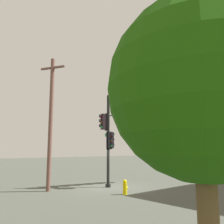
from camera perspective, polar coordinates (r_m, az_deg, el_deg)
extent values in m
plane|color=#43473E|center=(17.39, -0.92, -17.13)|extent=(120.00, 120.00, 0.00)
cylinder|color=black|center=(17.21, -0.90, -6.56)|extent=(0.20, 0.20, 6.38)
cylinder|color=black|center=(17.37, -0.92, -16.80)|extent=(0.36, 0.36, 0.20)
cylinder|color=black|center=(19.08, 6.84, 1.36)|extent=(5.78, 1.26, 0.14)
cylinder|color=black|center=(18.10, 2.77, 0.26)|extent=(2.63, 0.59, 1.07)
cube|color=black|center=(17.84, 1.65, -0.43)|extent=(0.38, 0.41, 1.10)
cube|color=black|center=(18.01, 1.32, -0.51)|extent=(0.44, 0.12, 1.22)
sphere|color=maroon|center=(17.72, 1.98, 0.74)|extent=(0.22, 0.22, 0.22)
cylinder|color=black|center=(17.68, 2.08, 0.92)|extent=(0.25, 0.18, 0.23)
sphere|color=#855607|center=(17.67, 1.99, -0.35)|extent=(0.22, 0.22, 0.22)
cylinder|color=black|center=(17.63, 2.09, -0.16)|extent=(0.25, 0.18, 0.23)
sphere|color=#20FF59|center=(17.62, 1.99, -1.44)|extent=(0.22, 0.22, 0.22)
cylinder|color=black|center=(17.58, 2.10, -1.26)|extent=(0.25, 0.18, 0.23)
cube|color=black|center=(18.32, 4.06, -0.63)|extent=(0.37, 0.41, 1.10)
cube|color=black|center=(18.48, 3.69, -0.71)|extent=(0.44, 0.11, 1.22)
sphere|color=maroon|center=(18.21, 4.41, 0.50)|extent=(0.22, 0.22, 0.22)
cylinder|color=black|center=(18.17, 4.52, 0.68)|extent=(0.25, 0.17, 0.23)
sphere|color=#855607|center=(18.16, 4.43, -0.56)|extent=(0.22, 0.22, 0.22)
cylinder|color=black|center=(18.12, 4.54, -0.38)|extent=(0.25, 0.17, 0.23)
sphere|color=#20FF59|center=(18.12, 4.44, -1.62)|extent=(0.22, 0.22, 0.22)
cylinder|color=black|center=(18.08, 4.55, -1.44)|extent=(0.25, 0.17, 0.23)
cube|color=black|center=(18.84, 6.33, -0.82)|extent=(0.38, 0.41, 1.10)
cube|color=black|center=(18.99, 5.97, -0.89)|extent=(0.44, 0.11, 1.22)
sphere|color=maroon|center=(18.73, 6.69, 0.28)|extent=(0.22, 0.22, 0.22)
cylinder|color=black|center=(18.69, 6.80, 0.46)|extent=(0.25, 0.18, 0.23)
sphere|color=#855607|center=(18.68, 6.71, -0.75)|extent=(0.22, 0.22, 0.22)
cylinder|color=black|center=(18.64, 6.82, -0.58)|extent=(0.25, 0.18, 0.23)
sphere|color=#20FF59|center=(18.63, 6.72, -1.78)|extent=(0.22, 0.22, 0.22)
cylinder|color=black|center=(18.59, 6.84, -1.61)|extent=(0.25, 0.18, 0.23)
cube|color=black|center=(19.38, 8.49, -1.00)|extent=(0.40, 0.42, 1.10)
cube|color=black|center=(19.54, 8.14, -1.07)|extent=(0.44, 0.14, 1.22)
sphere|color=maroon|center=(19.27, 8.81, 0.07)|extent=(0.22, 0.22, 0.22)
cylinder|color=black|center=(19.23, 8.92, 0.24)|extent=(0.26, 0.19, 0.23)
sphere|color=#855607|center=(19.22, 8.84, -0.93)|extent=(0.22, 0.22, 0.22)
cylinder|color=black|center=(19.18, 8.94, -0.76)|extent=(0.26, 0.19, 0.23)
sphere|color=#20FF59|center=(19.17, 8.86, -1.93)|extent=(0.22, 0.22, 0.22)
cylinder|color=black|center=(19.13, 8.96, -1.77)|extent=(0.26, 0.19, 0.23)
cube|color=black|center=(19.95, 10.52, -1.17)|extent=(0.38, 0.41, 1.10)
cube|color=black|center=(20.09, 10.14, -1.23)|extent=(0.44, 0.11, 1.22)
sphere|color=maroon|center=(19.84, 10.88, -0.13)|extent=(0.22, 0.22, 0.22)
cylinder|color=black|center=(19.81, 10.99, 0.04)|extent=(0.25, 0.18, 0.23)
sphere|color=#855607|center=(19.80, 10.91, -1.10)|extent=(0.22, 0.22, 0.22)
cylinder|color=black|center=(19.76, 11.02, -0.94)|extent=(0.25, 0.18, 0.23)
sphere|color=#20FF59|center=(19.76, 10.94, -2.08)|extent=(0.22, 0.22, 0.22)
cylinder|color=black|center=(19.72, 11.05, -1.92)|extent=(0.25, 0.18, 0.23)
cube|color=black|center=(20.54, 12.44, -1.32)|extent=(0.38, 0.41, 1.10)
cube|color=black|center=(20.68, 12.06, -1.39)|extent=(0.44, 0.11, 1.22)
sphere|color=maroon|center=(20.44, 12.80, -0.31)|extent=(0.22, 0.22, 0.22)
cylinder|color=black|center=(20.40, 12.91, -0.16)|extent=(0.25, 0.18, 0.23)
sphere|color=#855607|center=(20.39, 12.83, -1.26)|extent=(0.22, 0.22, 0.22)
cylinder|color=black|center=(20.36, 12.94, -1.10)|extent=(0.25, 0.18, 0.23)
sphere|color=#20FF59|center=(20.35, 12.86, -2.21)|extent=(0.22, 0.22, 0.22)
cylinder|color=black|center=(20.32, 12.97, -2.05)|extent=(0.25, 0.18, 0.23)
cube|color=black|center=(17.14, -1.91, -2.28)|extent=(0.41, 0.38, 1.10)
cube|color=black|center=(17.23, -1.32, -2.32)|extent=(0.12, 0.44, 1.22)
sphere|color=maroon|center=(17.09, -2.50, -1.11)|extent=(0.22, 0.22, 0.22)
cylinder|color=black|center=(17.07, -2.68, -0.93)|extent=(0.18, 0.25, 0.23)
sphere|color=#855607|center=(17.05, -2.51, -2.24)|extent=(0.22, 0.22, 0.22)
cylinder|color=black|center=(17.03, -2.69, -2.06)|extent=(0.18, 0.25, 0.23)
sphere|color=#20FF59|center=(17.01, -2.51, -3.38)|extent=(0.22, 0.22, 0.22)
cylinder|color=black|center=(16.99, -2.69, -3.20)|extent=(0.18, 0.25, 0.23)
cube|color=black|center=(16.90, -0.32, -6.61)|extent=(0.38, 0.41, 1.10)
cube|color=black|center=(17.08, -0.65, -6.64)|extent=(0.44, 0.12, 1.22)
sphere|color=maroon|center=(16.75, 0.02, -5.43)|extent=(0.22, 0.22, 0.22)
cylinder|color=black|center=(16.70, 0.12, -5.25)|extent=(0.25, 0.18, 0.23)
sphere|color=#855607|center=(16.73, 0.02, -6.59)|extent=(0.22, 0.22, 0.22)
cylinder|color=black|center=(16.68, 0.12, -6.42)|extent=(0.25, 0.18, 0.23)
sphere|color=#20FF59|center=(16.72, 0.02, -7.76)|extent=(0.22, 0.22, 0.22)
cylinder|color=black|center=(16.67, 0.12, -7.58)|extent=(0.25, 0.18, 0.23)
cube|color=white|center=(19.31, 7.52, 2.16)|extent=(0.93, 0.20, 0.26)
cube|color=#1B6D32|center=(19.31, 7.52, 2.16)|extent=(0.89, 0.20, 0.22)
cube|color=white|center=(17.23, -0.90, -5.32)|extent=(0.20, 0.93, 0.26)
cube|color=#127630|center=(17.23, -0.90, -5.32)|extent=(0.20, 0.89, 0.22)
cylinder|color=brown|center=(16.11, -14.14, -2.39)|extent=(0.26, 0.26, 8.49)
cube|color=brown|center=(16.89, -13.67, 9.99)|extent=(0.96, 1.64, 0.12)
cylinder|color=#DCC208|center=(14.61, 3.03, -17.44)|extent=(0.24, 0.24, 0.65)
sphere|color=#E5CB00|center=(14.56, 3.02, -15.90)|extent=(0.22, 0.22, 0.22)
cylinder|color=#E0C409|center=(14.71, 3.47, -17.25)|extent=(0.12, 0.10, 0.10)
sphere|color=#1E530A|center=(4.60, 20.03, 5.38)|extent=(3.31, 3.31, 3.31)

